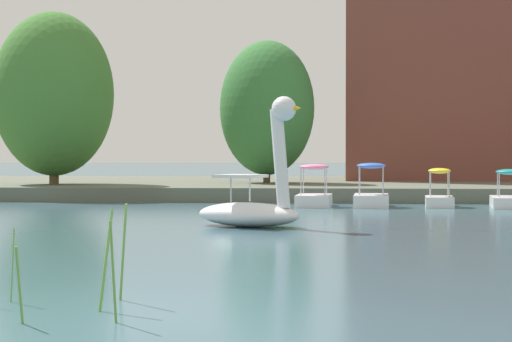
{
  "coord_description": "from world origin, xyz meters",
  "views": [
    {
      "loc": [
        2.26,
        -9.0,
        1.71
      ],
      "look_at": [
        0.22,
        17.24,
        1.3
      ],
      "focal_mm": 58.14,
      "sensor_mm": 36.0,
      "label": 1
    }
  ],
  "objects_px": {
    "pedal_boat_yellow": "(439,195)",
    "pedal_boat_blue": "(371,194)",
    "swan_boat": "(254,198)",
    "pedal_boat_pink": "(314,194)",
    "tree_willow_overhanging": "(54,94)",
    "tree_willow_near_path": "(267,108)",
    "pedal_boat_teal": "(510,197)"
  },
  "relations": [
    {
      "from": "pedal_boat_yellow",
      "to": "pedal_boat_blue",
      "type": "bearing_deg",
      "value": -176.27
    },
    {
      "from": "swan_boat",
      "to": "pedal_boat_blue",
      "type": "bearing_deg",
      "value": 68.78
    },
    {
      "from": "pedal_boat_pink",
      "to": "pedal_boat_yellow",
      "type": "relative_size",
      "value": 1.11
    },
    {
      "from": "pedal_boat_yellow",
      "to": "tree_willow_overhanging",
      "type": "distance_m",
      "value": 17.36
    },
    {
      "from": "swan_boat",
      "to": "tree_willow_near_path",
      "type": "distance_m",
      "value": 18.07
    },
    {
      "from": "pedal_boat_pink",
      "to": "pedal_boat_blue",
      "type": "bearing_deg",
      "value": -0.85
    },
    {
      "from": "tree_willow_near_path",
      "to": "pedal_boat_yellow",
      "type": "bearing_deg",
      "value": -52.96
    },
    {
      "from": "pedal_boat_yellow",
      "to": "pedal_boat_teal",
      "type": "bearing_deg",
      "value": -6.54
    },
    {
      "from": "pedal_boat_yellow",
      "to": "tree_willow_near_path",
      "type": "distance_m",
      "value": 11.59
    },
    {
      "from": "swan_boat",
      "to": "pedal_boat_yellow",
      "type": "bearing_deg",
      "value": 57.09
    },
    {
      "from": "pedal_boat_pink",
      "to": "tree_willow_near_path",
      "type": "height_order",
      "value": "tree_willow_near_path"
    },
    {
      "from": "pedal_boat_blue",
      "to": "pedal_boat_teal",
      "type": "height_order",
      "value": "pedal_boat_blue"
    },
    {
      "from": "tree_willow_near_path",
      "to": "pedal_boat_blue",
      "type": "bearing_deg",
      "value": -64.56
    },
    {
      "from": "pedal_boat_pink",
      "to": "pedal_boat_blue",
      "type": "xyz_separation_m",
      "value": [
        2.01,
        -0.03,
        0.0
      ]
    },
    {
      "from": "swan_boat",
      "to": "tree_willow_near_path",
      "type": "bearing_deg",
      "value": 92.7
    },
    {
      "from": "pedal_boat_pink",
      "to": "pedal_boat_blue",
      "type": "relative_size",
      "value": 0.9
    },
    {
      "from": "swan_boat",
      "to": "tree_willow_near_path",
      "type": "relative_size",
      "value": 0.49
    },
    {
      "from": "pedal_boat_teal",
      "to": "pedal_boat_pink",
      "type": "bearing_deg",
      "value": 178.77
    },
    {
      "from": "swan_boat",
      "to": "tree_willow_near_path",
      "type": "xyz_separation_m",
      "value": [
        -0.84,
        17.75,
        3.32
      ]
    },
    {
      "from": "pedal_boat_teal",
      "to": "tree_willow_near_path",
      "type": "relative_size",
      "value": 0.38
    },
    {
      "from": "pedal_boat_yellow",
      "to": "tree_willow_near_path",
      "type": "relative_size",
      "value": 0.3
    },
    {
      "from": "swan_boat",
      "to": "pedal_boat_pink",
      "type": "height_order",
      "value": "swan_boat"
    },
    {
      "from": "pedal_boat_yellow",
      "to": "tree_willow_near_path",
      "type": "xyz_separation_m",
      "value": [
        -6.63,
        8.79,
        3.6
      ]
    },
    {
      "from": "tree_willow_near_path",
      "to": "pedal_boat_pink",
      "type": "bearing_deg",
      "value": -75.85
    },
    {
      "from": "swan_boat",
      "to": "tree_willow_overhanging",
      "type": "xyz_separation_m",
      "value": [
        -9.98,
        14.95,
        3.8
      ]
    },
    {
      "from": "pedal_boat_blue",
      "to": "tree_willow_near_path",
      "type": "bearing_deg",
      "value": 115.44
    },
    {
      "from": "pedal_boat_pink",
      "to": "tree_willow_overhanging",
      "type": "xyz_separation_m",
      "value": [
        -11.39,
        6.12,
        4.07
      ]
    },
    {
      "from": "pedal_boat_teal",
      "to": "tree_willow_near_path",
      "type": "xyz_separation_m",
      "value": [
        -8.99,
        9.06,
        3.67
      ]
    },
    {
      "from": "tree_willow_overhanging",
      "to": "pedal_boat_pink",
      "type": "bearing_deg",
      "value": -28.23
    },
    {
      "from": "swan_boat",
      "to": "pedal_boat_pink",
      "type": "xyz_separation_m",
      "value": [
        1.41,
        8.83,
        -0.27
      ]
    },
    {
      "from": "swan_boat",
      "to": "pedal_boat_teal",
      "type": "distance_m",
      "value": 11.92
    },
    {
      "from": "tree_willow_overhanging",
      "to": "pedal_boat_blue",
      "type": "bearing_deg",
      "value": -24.64
    }
  ]
}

